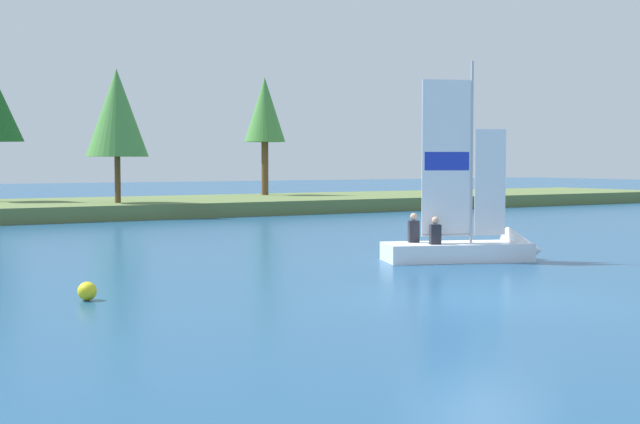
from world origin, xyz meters
name	(u,v)px	position (x,y,z in m)	size (l,w,h in m)	color
ground_plane	(478,300)	(0.00, 0.00, 0.00)	(200.00, 200.00, 0.00)	navy
shore_bank	(57,209)	(0.00, 31.00, 0.35)	(80.00, 10.31, 0.71)	#5B703D
shoreline_tree_midleft	(117,113)	(2.26, 28.53, 5.03)	(2.97, 2.97, 6.44)	brown
shoreline_tree_centre	(265,111)	(13.10, 34.00, 5.71)	(2.44, 2.44, 6.99)	brown
sailboat	(480,246)	(4.67, 5.26, 0.40)	(4.62, 2.89, 5.80)	white
channel_buoy	(87,291)	(-6.56, 3.81, 0.18)	(0.37, 0.37, 0.37)	yellow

